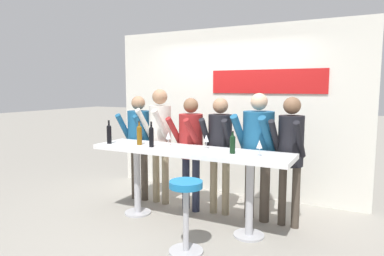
{
  "coord_description": "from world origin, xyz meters",
  "views": [
    {
      "loc": [
        1.95,
        -3.71,
        1.73
      ],
      "look_at": [
        0.0,
        0.09,
        1.22
      ],
      "focal_mm": 32.0,
      "sensor_mm": 36.0,
      "label": 1
    }
  ],
  "objects": [
    {
      "name": "ground_plane",
      "position": [
        0.0,
        0.0,
        0.0
      ],
      "size": [
        40.0,
        40.0,
        0.0
      ],
      "primitive_type": "plane",
      "color": "gray"
    },
    {
      "name": "back_wall",
      "position": [
        0.01,
        1.49,
        1.34
      ],
      "size": [
        4.17,
        0.12,
        2.68
      ],
      "color": "silver",
      "rests_on": "ground_plane"
    },
    {
      "name": "tasting_table",
      "position": [
        -0.0,
        0.0,
        0.83
      ],
      "size": [
        2.57,
        0.61,
        0.97
      ],
      "color": "white",
      "rests_on": "ground_plane"
    },
    {
      "name": "bar_stool",
      "position": [
        0.33,
        -0.69,
        0.51
      ],
      "size": [
        0.37,
        0.37,
        0.77
      ],
      "color": "#B2B2B7",
      "rests_on": "ground_plane"
    },
    {
      "name": "person_far_left",
      "position": [
        -1.13,
        0.51,
        1.0
      ],
      "size": [
        0.4,
        0.5,
        1.6
      ],
      "rotation": [
        0.0,
        0.0,
        0.0
      ],
      "color": "#473D33",
      "rests_on": "ground_plane"
    },
    {
      "name": "person_left",
      "position": [
        -0.75,
        0.51,
        1.07
      ],
      "size": [
        0.42,
        0.54,
        1.71
      ],
      "rotation": [
        0.0,
        0.0,
        -0.11
      ],
      "color": "gray",
      "rests_on": "ground_plane"
    },
    {
      "name": "person_center_left",
      "position": [
        -0.21,
        0.45,
        0.99
      ],
      "size": [
        0.46,
        0.56,
        1.59
      ],
      "rotation": [
        0.0,
        0.0,
        -0.2
      ],
      "color": "#23283D",
      "rests_on": "ground_plane"
    },
    {
      "name": "person_center",
      "position": [
        0.21,
        0.5,
        0.99
      ],
      "size": [
        0.4,
        0.51,
        1.6
      ],
      "rotation": [
        0.0,
        0.0,
        0.06
      ],
      "color": "gray",
      "rests_on": "ground_plane"
    },
    {
      "name": "person_center_right",
      "position": [
        0.72,
        0.53,
        1.02
      ],
      "size": [
        0.53,
        0.61,
        1.66
      ],
      "rotation": [
        0.0,
        0.0,
        -0.17
      ],
      "color": "#473D33",
      "rests_on": "ground_plane"
    },
    {
      "name": "person_right",
      "position": [
        1.14,
        0.5,
        1.01
      ],
      "size": [
        0.4,
        0.52,
        1.62
      ],
      "rotation": [
        0.0,
        0.0,
        -0.11
      ],
      "color": "#473D33",
      "rests_on": "ground_plane"
    },
    {
      "name": "wine_bottle_0",
      "position": [
        -0.48,
        -0.11,
        1.12
      ],
      "size": [
        0.06,
        0.06,
        0.33
      ],
      "color": "black",
      "rests_on": "tasting_table"
    },
    {
      "name": "wine_bottle_1",
      "position": [
        -1.14,
        -0.15,
        1.12
      ],
      "size": [
        0.06,
        0.06,
        0.32
      ],
      "color": "black",
      "rests_on": "tasting_table"
    },
    {
      "name": "wine_bottle_2",
      "position": [
        0.59,
        -0.04,
        1.09
      ],
      "size": [
        0.06,
        0.06,
        0.26
      ],
      "color": "black",
      "rests_on": "tasting_table"
    },
    {
      "name": "wine_bottle_3",
      "position": [
        -0.72,
        -0.04,
        1.12
      ],
      "size": [
        0.07,
        0.07,
        0.32
      ],
      "color": "brown",
      "rests_on": "tasting_table"
    },
    {
      "name": "wine_glass_0",
      "position": [
        -0.35,
        0.09,
        1.1
      ],
      "size": [
        0.07,
        0.07,
        0.18
      ],
      "color": "silver",
      "rests_on": "tasting_table"
    },
    {
      "name": "wine_glass_1",
      "position": [
        0.19,
        0.11,
        1.1
      ],
      "size": [
        0.07,
        0.07,
        0.18
      ],
      "color": "silver",
      "rests_on": "tasting_table"
    },
    {
      "name": "wine_glass_2",
      "position": [
        0.91,
        -0.03,
        1.1
      ],
      "size": [
        0.07,
        0.07,
        0.18
      ],
      "color": "silver",
      "rests_on": "tasting_table"
    }
  ]
}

